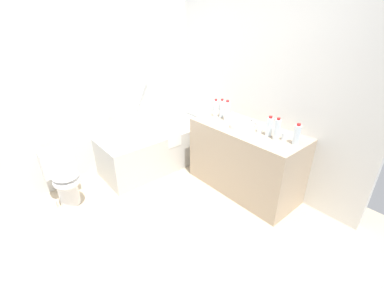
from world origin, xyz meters
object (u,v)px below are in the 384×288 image
at_px(water_bottle_1, 216,108).
at_px(water_bottle_3, 297,135).
at_px(toilet, 64,177).
at_px(water_bottle_4, 222,108).
at_px(water_bottle_2, 277,129).
at_px(bathtub, 157,147).
at_px(drinking_glass_1, 260,128).
at_px(water_bottle_0, 227,111).
at_px(water_bottle_5, 269,127).
at_px(sink_faucet, 251,122).
at_px(drinking_glass_0, 284,136).
at_px(sink_basin, 242,126).
at_px(toilet_paper_roll, 52,205).

distance_m(water_bottle_1, water_bottle_3, 1.14).
xyz_separation_m(toilet, water_bottle_4, (1.89, -0.70, 0.61)).
bearing_deg(water_bottle_4, water_bottle_2, -94.50).
height_order(bathtub, water_bottle_4, bathtub).
relative_size(toilet, drinking_glass_1, 8.13).
distance_m(toilet, water_bottle_1, 2.04).
relative_size(water_bottle_0, water_bottle_3, 1.15).
relative_size(water_bottle_2, water_bottle_5, 1.07).
bearing_deg(water_bottle_1, drinking_glass_1, -89.26).
relative_size(bathtub, drinking_glass_1, 19.11).
distance_m(sink_faucet, water_bottle_0, 0.33).
height_order(bathtub, water_bottle_1, bathtub).
bearing_deg(toilet, sink_faucet, 58.39).
distance_m(drinking_glass_0, drinking_glass_1, 0.30).
relative_size(toilet, drinking_glass_0, 9.01).
distance_m(bathtub, drinking_glass_1, 1.58).
bearing_deg(water_bottle_5, toilet, 141.51).
bearing_deg(sink_faucet, drinking_glass_1, -118.23).
height_order(water_bottle_1, water_bottle_2, water_bottle_2).
relative_size(water_bottle_5, drinking_glass_1, 2.68).
distance_m(water_bottle_3, water_bottle_5, 0.31).
bearing_deg(water_bottle_3, water_bottle_4, 89.05).
bearing_deg(bathtub, water_bottle_4, -51.71).
xyz_separation_m(sink_basin, water_bottle_4, (0.09, 0.42, 0.09)).
bearing_deg(water_bottle_1, sink_basin, -94.98).
height_order(bathtub, water_bottle_2, bathtub).
distance_m(bathtub, water_bottle_2, 1.81).
bearing_deg(drinking_glass_0, water_bottle_0, 92.13).
height_order(water_bottle_2, water_bottle_3, water_bottle_2).
bearing_deg(water_bottle_2, water_bottle_3, -75.83).
bearing_deg(toilet_paper_roll, water_bottle_3, -40.22).
height_order(water_bottle_5, drinking_glass_1, water_bottle_5).
height_order(bathtub, water_bottle_5, bathtub).
bearing_deg(water_bottle_3, drinking_glass_1, 92.56).
relative_size(sink_faucet, drinking_glass_1, 1.79).
relative_size(bathtub, water_bottle_2, 6.65).
xyz_separation_m(sink_faucet, water_bottle_4, (-0.08, 0.42, 0.08)).
bearing_deg(water_bottle_1, bathtub, 128.57).
distance_m(water_bottle_0, drinking_glass_1, 0.52).
bearing_deg(drinking_glass_1, drinking_glass_0, -84.26).
relative_size(drinking_glass_1, toilet_paper_roll, 0.77).
xyz_separation_m(water_bottle_0, water_bottle_2, (-0.03, -0.74, -0.01)).
distance_m(sink_faucet, drinking_glass_1, 0.25).
xyz_separation_m(water_bottle_4, drinking_glass_0, (-0.01, -0.94, -0.08)).
bearing_deg(sink_basin, water_bottle_2, -87.43).
height_order(sink_basin, water_bottle_5, water_bottle_5).
height_order(water_bottle_4, drinking_glass_1, water_bottle_4).
xyz_separation_m(bathtub, water_bottle_4, (0.58, -0.73, 0.66)).
bearing_deg(water_bottle_2, sink_basin, 92.57).
distance_m(water_bottle_3, toilet_paper_roll, 2.86).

